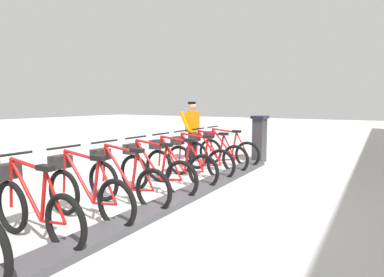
# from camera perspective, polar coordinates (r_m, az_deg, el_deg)

# --- Properties ---
(ground_plane) EXTENTS (60.00, 60.00, 0.00)m
(ground_plane) POSITION_cam_1_polar(r_m,az_deg,el_deg) (5.31, -2.71, -11.37)
(ground_plane) COLOR beige
(dock_rail_base) EXTENTS (0.44, 7.64, 0.10)m
(dock_rail_base) POSITION_cam_1_polar(r_m,az_deg,el_deg) (5.29, -2.71, -10.86)
(dock_rail_base) COLOR #47474C
(dock_rail_base) RESTS_ON ground
(payment_kiosk) EXTENTS (0.36, 0.52, 1.28)m
(payment_kiosk) POSITION_cam_1_polar(r_m,az_deg,el_deg) (8.90, 12.02, 0.08)
(payment_kiosk) COLOR #38383D
(payment_kiosk) RESTS_ON ground
(bike_docked_0) EXTENTS (1.72, 0.54, 1.02)m
(bike_docked_0) POSITION_cam_1_polar(r_m,az_deg,el_deg) (8.27, 6.09, -1.94)
(bike_docked_0) COLOR black
(bike_docked_0) RESTS_ON ground
(bike_docked_1) EXTENTS (1.72, 0.54, 1.02)m
(bike_docked_1) POSITION_cam_1_polar(r_m,az_deg,el_deg) (7.59, 3.67, -2.66)
(bike_docked_1) COLOR black
(bike_docked_1) RESTS_ON ground
(bike_docked_2) EXTENTS (1.72, 0.54, 1.02)m
(bike_docked_2) POSITION_cam_1_polar(r_m,az_deg,el_deg) (6.94, 0.78, -3.51)
(bike_docked_2) COLOR black
(bike_docked_2) RESTS_ON ground
(bike_docked_3) EXTENTS (1.72, 0.54, 1.02)m
(bike_docked_3) POSITION_cam_1_polar(r_m,az_deg,el_deg) (6.30, -2.71, -4.52)
(bike_docked_3) COLOR black
(bike_docked_3) RESTS_ON ground
(bike_docked_4) EXTENTS (1.72, 0.54, 1.02)m
(bike_docked_4) POSITION_cam_1_polar(r_m,az_deg,el_deg) (5.70, -6.98, -5.73)
(bike_docked_4) COLOR black
(bike_docked_4) RESTS_ON ground
(bike_docked_5) EXTENTS (1.72, 0.54, 1.02)m
(bike_docked_5) POSITION_cam_1_polar(r_m,az_deg,el_deg) (5.13, -12.24, -7.17)
(bike_docked_5) COLOR black
(bike_docked_5) RESTS_ON ground
(bike_docked_6) EXTENTS (1.72, 0.54, 1.02)m
(bike_docked_6) POSITION_cam_1_polar(r_m,az_deg,el_deg) (4.63, -18.76, -8.85)
(bike_docked_6) COLOR black
(bike_docked_6) RESTS_ON ground
(bike_docked_7) EXTENTS (1.72, 0.54, 1.02)m
(bike_docked_7) POSITION_cam_1_polar(r_m,az_deg,el_deg) (4.20, -26.83, -10.76)
(bike_docked_7) COLOR black
(bike_docked_7) RESTS_ON ground
(worker_near_rack) EXTENTS (0.48, 0.65, 1.66)m
(worker_near_rack) POSITION_cam_1_polar(r_m,az_deg,el_deg) (8.87, 0.01, 1.76)
(worker_near_rack) COLOR white
(worker_near_rack) RESTS_ON ground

